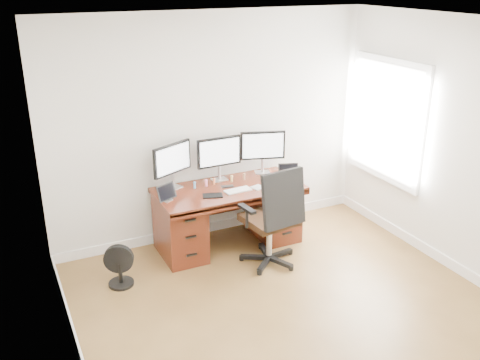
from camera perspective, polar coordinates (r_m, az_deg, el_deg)
name	(u,v)px	position (r m, az deg, el deg)	size (l,w,h in m)	color
ground	(310,329)	(5.17, 7.46, -15.45)	(4.50, 4.50, 0.00)	brown
back_wall	(213,128)	(6.38, -2.92, 5.57)	(4.00, 0.10, 2.70)	silver
right_wall	(480,157)	(5.86, 24.22, 2.27)	(0.10, 4.50, 2.70)	silver
desk	(228,214)	(6.35, -1.29, -3.63)	(1.70, 0.80, 0.75)	#4A1B0E
office_chair	(272,233)	(5.95, 3.45, -5.68)	(0.69, 0.69, 1.17)	black
floor_fan	(120,266)	(5.77, -12.70, -8.98)	(0.31, 0.27, 0.46)	black
monitor_left	(172,160)	(6.10, -7.23, 2.09)	(0.51, 0.27, 0.53)	silver
monitor_center	(219,153)	(6.30, -2.23, 2.85)	(0.55, 0.14, 0.53)	silver
monitor_right	(263,147)	(6.53, 2.44, 3.55)	(0.54, 0.20, 0.53)	silver
tablet_left	(167,193)	(5.86, -7.81, -1.41)	(0.25, 0.16, 0.19)	silver
tablet_right	(289,172)	(6.44, 5.21, 0.86)	(0.25, 0.14, 0.19)	silver
keyboard	(238,190)	(6.09, -0.23, -1.10)	(0.31, 0.13, 0.01)	white
trackpad	(258,187)	(6.18, 1.92, -0.79)	(0.13, 0.13, 0.01)	silver
drawing_tablet	(213,196)	(5.96, -2.93, -1.66)	(0.22, 0.14, 0.01)	black
phone	(228,186)	(6.20, -1.34, -0.68)	(0.14, 0.07, 0.01)	black
figurine_blue	(195,184)	(6.17, -4.87, -0.48)	(0.03, 0.03, 0.09)	#67A7DF
figurine_pink	(206,182)	(6.21, -3.62, -0.26)	(0.03, 0.03, 0.09)	pink
figurine_orange	(214,181)	(6.25, -2.79, -0.12)	(0.03, 0.03, 0.09)	#EC7F4A
figurine_yellow	(232,178)	(6.33, -0.89, 0.20)	(0.03, 0.03, 0.09)	#DEBE71
figurine_brown	(244,176)	(6.40, 0.43, 0.43)	(0.03, 0.03, 0.09)	#966749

